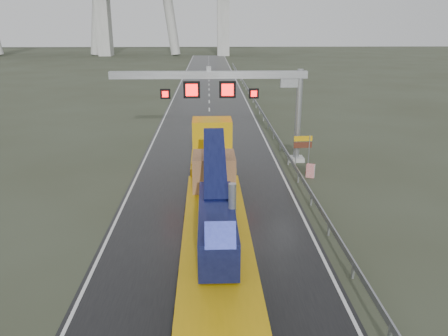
{
  "coord_description": "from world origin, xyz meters",
  "views": [
    {
      "loc": [
        0.01,
        -15.17,
        10.43
      ],
      "look_at": [
        0.75,
        6.65,
        3.2
      ],
      "focal_mm": 35.0,
      "sensor_mm": 36.0,
      "label": 1
    }
  ],
  "objects_px": {
    "sign_gantry": "(237,91)",
    "heavy_haul_truck": "(214,186)",
    "striped_barrier": "(310,171)",
    "exit_sign_pair": "(303,145)"
  },
  "relations": [
    {
      "from": "sign_gantry",
      "to": "heavy_haul_truck",
      "type": "distance_m",
      "value": 11.38
    },
    {
      "from": "heavy_haul_truck",
      "to": "striped_barrier",
      "type": "relative_size",
      "value": 21.59
    },
    {
      "from": "striped_barrier",
      "to": "heavy_haul_truck",
      "type": "bearing_deg",
      "value": -113.42
    },
    {
      "from": "heavy_haul_truck",
      "to": "sign_gantry",
      "type": "bearing_deg",
      "value": 79.64
    },
    {
      "from": "exit_sign_pair",
      "to": "striped_barrier",
      "type": "bearing_deg",
      "value": -92.02
    },
    {
      "from": "sign_gantry",
      "to": "exit_sign_pair",
      "type": "height_order",
      "value": "sign_gantry"
    },
    {
      "from": "sign_gantry",
      "to": "exit_sign_pair",
      "type": "xyz_separation_m",
      "value": [
        5.0,
        -1.32,
        -3.93
      ]
    },
    {
      "from": "heavy_haul_truck",
      "to": "exit_sign_pair",
      "type": "height_order",
      "value": "heavy_haul_truck"
    },
    {
      "from": "heavy_haul_truck",
      "to": "exit_sign_pair",
      "type": "bearing_deg",
      "value": 53.15
    },
    {
      "from": "heavy_haul_truck",
      "to": "striped_barrier",
      "type": "height_order",
      "value": "heavy_haul_truck"
    }
  ]
}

